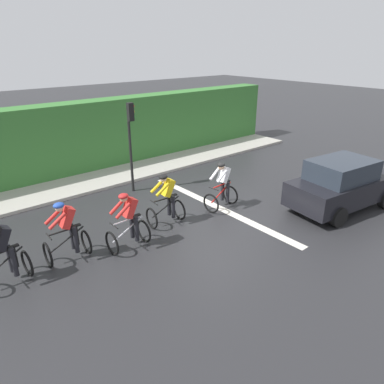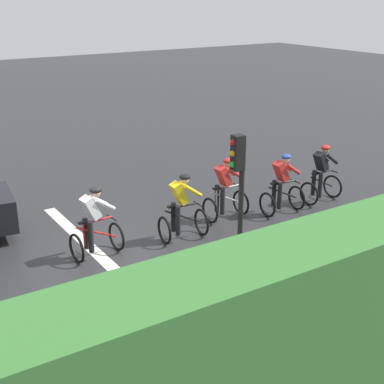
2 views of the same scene
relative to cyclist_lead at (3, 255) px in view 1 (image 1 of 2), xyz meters
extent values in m
plane|color=#28282B|center=(-0.13, -6.54, -0.80)|extent=(80.00, 80.00, 0.00)
cube|color=#ADA89E|center=(5.22, -4.54, -0.74)|extent=(2.80, 22.13, 0.12)
cube|color=tan|center=(6.12, -4.54, -0.48)|extent=(0.44, 22.13, 0.64)
cube|color=#387533|center=(6.42, -4.54, 0.72)|extent=(1.10, 22.13, 3.03)
cube|color=silver|center=(-0.13, -6.75, -0.79)|extent=(7.00, 0.30, 0.01)
torus|color=black|center=(0.04, -0.47, -0.46)|extent=(0.68, 0.12, 0.68)
cylinder|color=black|center=(0.00, 0.04, -0.21)|extent=(0.13, 0.99, 0.51)
cylinder|color=black|center=(0.02, -0.27, -0.18)|extent=(0.04, 0.04, 0.55)
cube|color=black|center=(0.02, -0.27, 0.11)|extent=(0.12, 0.23, 0.04)
cube|color=black|center=(0.01, -0.06, 0.41)|extent=(0.33, 0.43, 0.57)
cylinder|color=black|center=(-0.11, -0.17, -0.23)|extent=(0.12, 0.12, 0.74)
cylinder|color=black|center=(0.13, -0.15, -0.23)|extent=(0.12, 0.12, 0.74)
torus|color=black|center=(0.09, -0.98, -0.46)|extent=(0.68, 0.08, 0.68)
torus|color=black|center=(0.06, -2.00, -0.46)|extent=(0.68, 0.08, 0.68)
cylinder|color=black|center=(0.08, -1.49, -0.21)|extent=(0.07, 0.99, 0.51)
cylinder|color=black|center=(0.07, -1.80, -0.18)|extent=(0.04, 0.04, 0.55)
cylinder|color=black|center=(0.08, -1.44, 0.07)|extent=(0.06, 0.71, 0.04)
cube|color=black|center=(0.07, -1.80, 0.11)|extent=(0.11, 0.22, 0.04)
cylinder|color=black|center=(0.09, -1.09, 0.04)|extent=(0.42, 0.04, 0.03)
cube|color=red|center=(0.07, -1.60, 0.41)|extent=(0.31, 0.42, 0.57)
sphere|color=beige|center=(0.08, -1.44, 0.72)|extent=(0.20, 0.20, 0.20)
ellipsoid|color=#264CB2|center=(0.08, -1.44, 0.79)|extent=(0.25, 0.29, 0.14)
cylinder|color=black|center=(-0.05, -1.70, -0.23)|extent=(0.12, 0.12, 0.74)
cylinder|color=black|center=(0.19, -1.70, -0.23)|extent=(0.12, 0.12, 0.74)
cylinder|color=red|center=(-0.08, -1.31, 0.47)|extent=(0.10, 0.48, 0.37)
cylinder|color=red|center=(0.24, -1.32, 0.47)|extent=(0.10, 0.48, 0.37)
torus|color=black|center=(-0.45, -2.50, -0.46)|extent=(0.68, 0.07, 0.68)
torus|color=black|center=(-0.43, -3.52, -0.46)|extent=(0.68, 0.07, 0.68)
cylinder|color=silver|center=(-0.44, -3.01, -0.21)|extent=(0.07, 0.99, 0.51)
cylinder|color=silver|center=(-0.43, -3.32, -0.18)|extent=(0.04, 0.04, 0.55)
cylinder|color=silver|center=(-0.44, -2.96, 0.07)|extent=(0.06, 0.71, 0.04)
cube|color=black|center=(-0.43, -3.32, 0.11)|extent=(0.10, 0.22, 0.04)
cylinder|color=black|center=(-0.45, -2.60, 0.04)|extent=(0.42, 0.04, 0.03)
cube|color=red|center=(-0.44, -3.11, 0.41)|extent=(0.31, 0.42, 0.57)
sphere|color=tan|center=(-0.44, -2.96, 0.72)|extent=(0.20, 0.20, 0.20)
ellipsoid|color=red|center=(-0.44, -2.96, 0.79)|extent=(0.25, 0.29, 0.14)
cylinder|color=black|center=(-0.56, -3.22, -0.23)|extent=(0.12, 0.12, 0.74)
cylinder|color=black|center=(-0.32, -3.21, -0.23)|extent=(0.12, 0.12, 0.74)
cylinder|color=red|center=(-0.60, -2.83, 0.47)|extent=(0.10, 0.48, 0.37)
cylinder|color=red|center=(-0.28, -2.82, 0.47)|extent=(0.10, 0.48, 0.37)
torus|color=black|center=(0.09, -4.14, -0.46)|extent=(0.68, 0.10, 0.68)
torus|color=black|center=(0.03, -5.15, -0.46)|extent=(0.68, 0.10, 0.68)
cylinder|color=black|center=(0.06, -4.64, -0.21)|extent=(0.11, 0.99, 0.51)
cylinder|color=black|center=(0.04, -4.95, -0.18)|extent=(0.04, 0.04, 0.55)
cylinder|color=black|center=(0.07, -4.59, 0.07)|extent=(0.09, 0.72, 0.04)
cube|color=black|center=(0.04, -4.95, 0.11)|extent=(0.11, 0.23, 0.04)
cylinder|color=black|center=(0.09, -4.24, 0.04)|extent=(0.42, 0.06, 0.03)
cube|color=yellow|center=(0.06, -4.75, 0.41)|extent=(0.33, 0.43, 0.57)
sphere|color=beige|center=(0.07, -4.59, 0.72)|extent=(0.20, 0.20, 0.20)
ellipsoid|color=black|center=(0.07, -4.59, 0.79)|extent=(0.26, 0.29, 0.14)
cylinder|color=black|center=(-0.07, -4.84, -0.23)|extent=(0.12, 0.12, 0.74)
cylinder|color=black|center=(0.17, -4.86, -0.23)|extent=(0.12, 0.12, 0.74)
cylinder|color=yellow|center=(-0.09, -4.45, 0.47)|extent=(0.12, 0.48, 0.37)
cylinder|color=yellow|center=(0.23, -4.47, 0.47)|extent=(0.12, 0.48, 0.37)
torus|color=black|center=(-0.27, -6.27, -0.46)|extent=(0.68, 0.13, 0.68)
torus|color=black|center=(-0.17, -7.28, -0.46)|extent=(0.68, 0.13, 0.68)
cylinder|color=red|center=(-0.22, -6.78, -0.21)|extent=(0.14, 0.99, 0.51)
cylinder|color=red|center=(-0.19, -7.08, -0.18)|extent=(0.04, 0.04, 0.55)
cylinder|color=red|center=(-0.22, -6.73, 0.07)|extent=(0.11, 0.71, 0.04)
cube|color=black|center=(-0.19, -7.08, 0.11)|extent=(0.12, 0.23, 0.04)
cylinder|color=black|center=(-0.26, -6.37, 0.04)|extent=(0.42, 0.07, 0.03)
cube|color=white|center=(-0.21, -6.88, 0.41)|extent=(0.34, 0.44, 0.57)
sphere|color=tan|center=(-0.22, -6.73, 0.72)|extent=(0.20, 0.20, 0.20)
ellipsoid|color=black|center=(-0.22, -6.73, 0.79)|extent=(0.27, 0.30, 0.14)
cylinder|color=black|center=(-0.32, -6.99, -0.23)|extent=(0.12, 0.12, 0.74)
cylinder|color=black|center=(-0.08, -6.97, -0.23)|extent=(0.12, 0.12, 0.74)
cylinder|color=white|center=(-0.39, -6.61, 0.47)|extent=(0.14, 0.48, 0.37)
cylinder|color=white|center=(-0.07, -6.58, 0.47)|extent=(0.14, 0.48, 0.37)
cube|color=black|center=(-2.83, -10.01, -0.10)|extent=(2.21, 4.28, 0.80)
cube|color=#262D38|center=(-2.80, -9.77, 0.63)|extent=(1.76, 2.31, 0.66)
cylinder|color=black|center=(-2.17, -11.38, -0.48)|extent=(0.30, 0.66, 0.64)
cylinder|color=black|center=(-1.85, -8.86, -0.48)|extent=(0.30, 0.66, 0.64)
cylinder|color=black|center=(-3.50, -8.65, -0.48)|extent=(0.30, 0.66, 0.64)
cube|color=#EAEACC|center=(-2.58, -12.07, 0.00)|extent=(0.29, 0.11, 0.16)
cylinder|color=black|center=(3.07, -5.25, 0.55)|extent=(0.10, 0.10, 2.70)
cube|color=black|center=(3.06, -5.35, 2.22)|extent=(0.21, 0.21, 0.64)
sphere|color=red|center=(3.06, -5.46, 2.42)|extent=(0.11, 0.11, 0.11)
sphere|color=orange|center=(3.06, -5.46, 2.22)|extent=(0.11, 0.11, 0.11)
sphere|color=green|center=(3.06, -5.46, 2.02)|extent=(0.11, 0.11, 0.11)
camera|label=1|loc=(-8.08, 1.06, 4.48)|focal=32.98mm
camera|label=2|loc=(10.55, -11.12, 4.91)|focal=51.82mm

